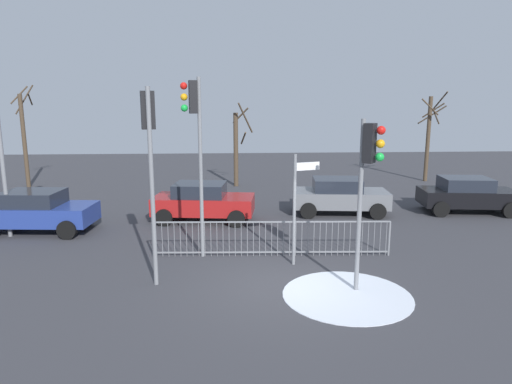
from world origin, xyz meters
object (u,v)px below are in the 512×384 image
(car_grey_far, at_px, (339,195))
(bare_tree_centre, at_px, (24,137))
(car_red_trailing, at_px, (203,201))
(traffic_light_mid_left, at_px, (149,142))
(bare_tree_left, at_px, (429,135))
(traffic_light_rear_right, at_px, (368,167))
(bare_tree_right, at_px, (237,147))
(traffic_light_mid_right, at_px, (195,128))
(direction_sign_post, at_px, (296,204))
(car_black_mid, at_px, (467,194))
(car_blue_near, at_px, (37,211))

(car_grey_far, relative_size, bare_tree_centre, 0.73)
(car_red_trailing, distance_m, bare_tree_centre, 12.67)
(traffic_light_mid_left, bearing_deg, bare_tree_centre, 108.39)
(bare_tree_left, bearing_deg, car_grey_far, -132.82)
(traffic_light_rear_right, bearing_deg, bare_tree_right, -132.52)
(car_grey_far, bearing_deg, traffic_light_rear_right, -93.62)
(traffic_light_mid_left, bearing_deg, traffic_light_mid_right, 48.74)
(traffic_light_mid_left, height_order, direction_sign_post, traffic_light_mid_left)
(traffic_light_mid_left, height_order, car_black_mid, traffic_light_mid_left)
(bare_tree_left, relative_size, bare_tree_centre, 0.94)
(traffic_light_mid_left, relative_size, bare_tree_centre, 0.90)
(car_blue_near, height_order, bare_tree_right, bare_tree_right)
(direction_sign_post, xyz_separation_m, car_black_mid, (7.98, 5.64, -0.99))
(car_black_mid, bearing_deg, traffic_light_rear_right, -124.06)
(traffic_light_mid_right, height_order, bare_tree_left, traffic_light_mid_right)
(car_red_trailing, bearing_deg, traffic_light_mid_left, -90.88)
(car_blue_near, xyz_separation_m, bare_tree_right, (7.18, 8.50, 1.39))
(traffic_light_mid_left, bearing_deg, car_grey_far, 32.33)
(car_red_trailing, bearing_deg, car_black_mid, 10.98)
(direction_sign_post, height_order, bare_tree_right, bare_tree_right)
(car_black_mid, distance_m, bare_tree_left, 8.00)
(bare_tree_left, distance_m, bare_tree_centre, 22.31)
(bare_tree_centre, bearing_deg, bare_tree_left, 1.36)
(bare_tree_centre, distance_m, bare_tree_right, 11.31)
(direction_sign_post, bearing_deg, bare_tree_left, 35.87)
(traffic_light_mid_left, bearing_deg, traffic_light_rear_right, -24.36)
(direction_sign_post, relative_size, car_grey_far, 0.79)
(traffic_light_mid_left, distance_m, direction_sign_post, 4.30)
(car_red_trailing, xyz_separation_m, bare_tree_right, (1.45, 7.31, 1.39))
(car_grey_far, distance_m, bare_tree_right, 7.82)
(car_red_trailing, bearing_deg, bare_tree_right, 86.19)
(traffic_light_mid_right, bearing_deg, direction_sign_post, -116.19)
(traffic_light_rear_right, height_order, car_blue_near, traffic_light_rear_right)
(traffic_light_mid_left, bearing_deg, direction_sign_post, 1.76)
(car_grey_far, height_order, car_red_trailing, same)
(direction_sign_post, height_order, car_grey_far, direction_sign_post)
(car_blue_near, bearing_deg, bare_tree_centre, 119.37)
(traffic_light_mid_right, xyz_separation_m, bare_tree_right, (1.37, 11.47, -1.64))
(car_grey_far, bearing_deg, traffic_light_mid_right, -131.77)
(car_blue_near, bearing_deg, bare_tree_left, 32.17)
(traffic_light_mid_right, xyz_separation_m, traffic_light_rear_right, (4.13, -2.78, -0.75))
(car_grey_far, xyz_separation_m, bare_tree_left, (6.96, 7.51, 1.91))
(traffic_light_mid_right, bearing_deg, bare_tree_right, -17.03)
(bare_tree_left, bearing_deg, bare_tree_centre, -178.64)
(traffic_light_rear_right, distance_m, car_red_trailing, 8.42)
(traffic_light_rear_right, xyz_separation_m, bare_tree_right, (-2.75, 14.25, -0.89))
(bare_tree_left, bearing_deg, direction_sign_post, -125.95)
(traffic_light_rear_right, height_order, bare_tree_right, bare_tree_right)
(car_black_mid, relative_size, bare_tree_left, 0.78)
(car_blue_near, height_order, car_black_mid, same)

